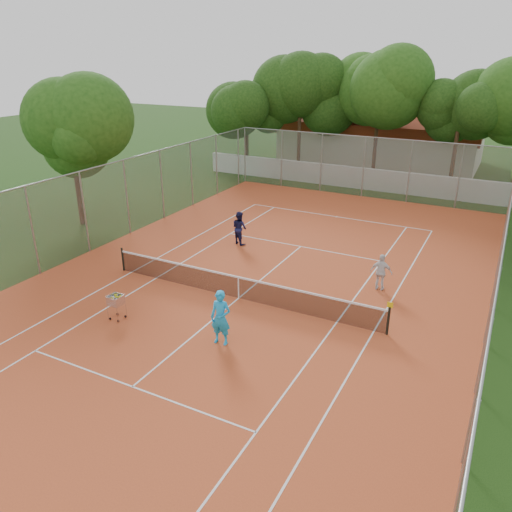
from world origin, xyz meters
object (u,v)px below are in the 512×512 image
at_px(player_far_left, 239,228).
at_px(player_far_right, 381,272).
at_px(ball_hopper, 116,306).
at_px(tennis_net, 239,287).
at_px(clubhouse, 380,136).
at_px(player_near, 221,318).

xyz_separation_m(player_far_left, player_far_right, (7.74, -1.94, -0.08)).
bearing_deg(ball_hopper, tennis_net, 57.47).
xyz_separation_m(clubhouse, player_far_right, (6.79, -25.60, -1.40)).
distance_m(clubhouse, player_far_right, 26.52).
bearing_deg(clubhouse, player_far_right, -75.14).
bearing_deg(tennis_net, player_near, -70.84).
height_order(player_near, ball_hopper, player_near).
relative_size(tennis_net, player_far_left, 6.96).
distance_m(clubhouse, player_near, 32.30).
bearing_deg(clubhouse, ball_hopper, -92.03).
xyz_separation_m(tennis_net, clubhouse, (-2.00, 29.00, 1.69)).
height_order(tennis_net, clubhouse, clubhouse).
height_order(player_near, player_far_left, player_near).
bearing_deg(tennis_net, player_far_left, 118.87).
height_order(tennis_net, player_far_right, player_far_right).
height_order(tennis_net, ball_hopper, ball_hopper).
relative_size(tennis_net, player_far_right, 7.65).
bearing_deg(clubhouse, player_far_left, -92.29).
xyz_separation_m(tennis_net, player_near, (1.09, -3.13, 0.48)).
bearing_deg(player_near, player_far_right, 53.27).
bearing_deg(player_far_left, player_far_right, -171.46).
bearing_deg(clubhouse, tennis_net, -86.05).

